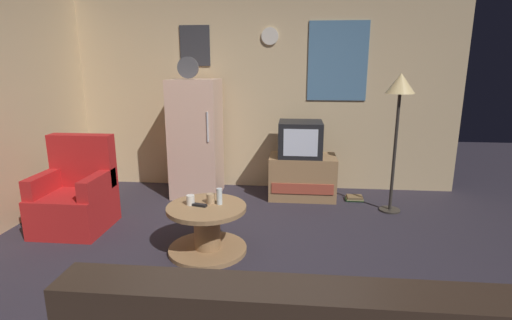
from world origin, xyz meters
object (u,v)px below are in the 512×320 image
at_px(standing_lamp, 400,95).
at_px(coffee_table, 207,229).
at_px(remote_control, 199,205).
at_px(book_stack, 355,198).
at_px(tv_stand, 302,177).
at_px(crt_tv, 300,139).
at_px(mug_ceramic_white, 190,200).
at_px(mug_ceramic_tan, 211,198).
at_px(armchair, 76,197).
at_px(fridge, 196,138).
at_px(wine_glass, 219,196).

height_order(standing_lamp, coffee_table, standing_lamp).
relative_size(remote_control, book_stack, 0.70).
height_order(tv_stand, crt_tv, crt_tv).
xyz_separation_m(mug_ceramic_white, mug_ceramic_tan, (0.17, 0.06, 0.00)).
distance_m(standing_lamp, coffee_table, 2.54).
relative_size(tv_stand, armchair, 0.87).
height_order(fridge, remote_control, fridge).
relative_size(fridge, mug_ceramic_white, 19.67).
bearing_deg(armchair, coffee_table, -15.71).
xyz_separation_m(coffee_table, mug_ceramic_white, (-0.15, 0.02, 0.27)).
bearing_deg(wine_glass, standing_lamp, 32.62).
relative_size(tv_stand, remote_control, 5.60).
bearing_deg(mug_ceramic_tan, crt_tv, 61.67).
height_order(crt_tv, standing_lamp, standing_lamp).
xyz_separation_m(fridge, tv_stand, (1.37, 0.01, -0.48)).
bearing_deg(wine_glass, mug_ceramic_white, -171.33).
height_order(fridge, mug_ceramic_tan, fridge).
relative_size(standing_lamp, mug_ceramic_tan, 17.67).
height_order(tv_stand, standing_lamp, standing_lamp).
xyz_separation_m(crt_tv, wine_glass, (-0.74, -1.56, -0.25)).
xyz_separation_m(crt_tv, mug_ceramic_tan, (-0.83, -1.54, -0.28)).
bearing_deg(mug_ceramic_white, book_stack, 41.62).
height_order(armchair, book_stack, armchair).
xyz_separation_m(wine_glass, remote_control, (-0.18, -0.07, -0.06)).
xyz_separation_m(wine_glass, armchair, (-1.59, 0.36, -0.18)).
xyz_separation_m(coffee_table, armchair, (-1.48, 0.42, 0.12)).
relative_size(crt_tv, armchair, 0.56).
xyz_separation_m(mug_ceramic_white, armchair, (-1.34, 0.40, -0.15)).
xyz_separation_m(fridge, armchair, (-1.00, -1.19, -0.42)).
distance_m(mug_ceramic_tan, remote_control, 0.13).
height_order(tv_stand, mug_ceramic_tan, tv_stand).
distance_m(wine_glass, mug_ceramic_white, 0.26).
bearing_deg(fridge, remote_control, -75.57).
bearing_deg(tv_stand, crt_tv, -178.56).
relative_size(tv_stand, wine_glass, 5.60).
xyz_separation_m(fridge, mug_ceramic_white, (0.33, -1.59, -0.27)).
relative_size(mug_ceramic_tan, remote_control, 0.60).
bearing_deg(remote_control, coffee_table, 23.66).
bearing_deg(coffee_table, wine_glass, 26.82).
bearing_deg(book_stack, coffee_table, -135.47).
bearing_deg(standing_lamp, armchair, -166.85).
relative_size(coffee_table, armchair, 0.75).
bearing_deg(mug_ceramic_white, coffee_table, -6.20).
bearing_deg(standing_lamp, tv_stand, 158.61).
relative_size(fridge, mug_ceramic_tan, 19.67).
bearing_deg(standing_lamp, mug_ceramic_white, -149.93).
bearing_deg(fridge, tv_stand, 0.34).
xyz_separation_m(tv_stand, remote_control, (-0.96, -1.62, 0.18)).
height_order(wine_glass, mug_ceramic_tan, wine_glass).
bearing_deg(mug_ceramic_white, armchair, 163.27).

